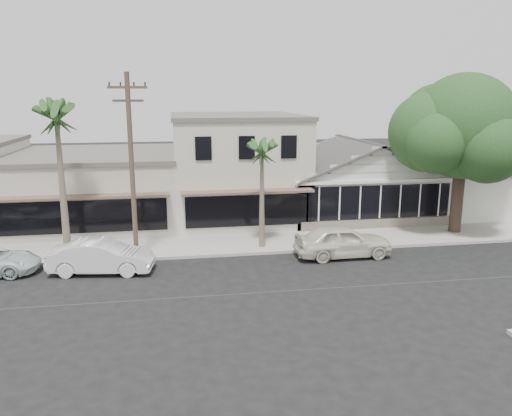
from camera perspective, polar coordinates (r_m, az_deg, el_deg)
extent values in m
plane|color=black|center=(21.73, 10.25, -8.91)|extent=(140.00, 140.00, 0.00)
cube|color=#9E9991|center=(26.91, -11.11, -4.48)|extent=(90.00, 3.50, 0.15)
cube|color=beige|center=(34.29, 11.30, 1.70)|extent=(10.00, 8.00, 3.00)
cube|color=black|center=(30.56, 13.97, 0.70)|extent=(8.80, 0.10, 2.00)
cube|color=#60564C|center=(30.88, 13.83, -1.84)|extent=(9.60, 0.18, 0.70)
cube|color=beige|center=(37.12, 23.79, 1.69)|extent=(6.00, 6.00, 3.00)
cube|color=beige|center=(33.05, -2.33, 4.60)|extent=(8.00, 10.00, 6.50)
cube|color=beige|center=(33.36, -17.85, 2.07)|extent=(10.00, 10.00, 4.20)
cylinder|color=brown|center=(24.49, -14.00, 4.30)|extent=(0.24, 0.24, 9.00)
cube|color=brown|center=(24.25, -14.49, 13.21)|extent=(1.80, 0.12, 0.12)
cube|color=brown|center=(24.25, -14.41, 11.80)|extent=(1.40, 0.12, 0.12)
imported|color=silver|center=(25.38, 9.89, -3.72)|extent=(4.86, 2.04, 1.64)
imported|color=white|center=(23.89, -17.27, -5.32)|extent=(4.82, 2.22, 1.53)
cylinder|color=#3F2F26|center=(31.13, 21.95, 0.48)|extent=(0.68, 0.68, 3.63)
sphere|color=#1E3B18|center=(30.57, 22.65, 8.62)|extent=(5.90, 5.90, 5.90)
sphere|color=#1E3B18|center=(32.29, 25.03, 7.57)|extent=(4.31, 4.31, 4.31)
sphere|color=#1E3B18|center=(30.07, 19.17, 8.19)|extent=(4.54, 4.54, 4.54)
sphere|color=#1E3B18|center=(29.47, 24.97, 6.29)|extent=(3.86, 3.86, 3.86)
sphere|color=#1E3B18|center=(31.77, 19.91, 9.58)|extent=(4.09, 4.09, 4.09)
sphere|color=#1E3B18|center=(32.60, 23.36, 10.16)|extent=(3.63, 3.63, 3.63)
sphere|color=#1E3B18|center=(28.81, 19.98, 7.05)|extent=(3.41, 3.41, 3.41)
cone|color=#726651|center=(25.77, 0.68, 0.55)|extent=(0.32, 0.32, 4.98)
cone|color=#726651|center=(26.25, -21.23, 1.85)|extent=(0.40, 0.40, 6.74)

